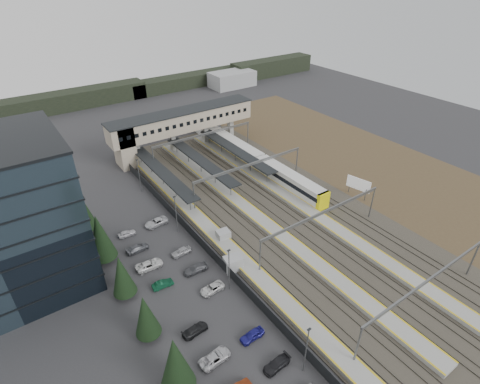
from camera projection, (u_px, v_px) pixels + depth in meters
ground at (242, 244)px, 69.05m from camera, size 220.00×220.00×0.00m
conifer_row at (131, 289)px, 53.11m from camera, size 4.42×49.82×9.50m
car_park at (194, 296)px, 57.49m from camera, size 10.76×44.74×1.29m
lampposts at (199, 237)px, 63.74m from camera, size 0.50×53.25×8.07m
fence at (197, 238)px, 68.84m from camera, size 0.08×90.00×2.00m
relay_cabin_near at (233, 263)px, 62.76m from camera, size 3.33×2.65×2.52m
relay_cabin_far at (223, 236)px, 69.26m from camera, size 2.58×2.23×2.19m
rail_corridor at (265, 213)px, 76.92m from camera, size 34.00×90.00×0.92m
canopies at (201, 160)px, 89.18m from camera, size 23.10×30.00×3.28m
footbridge at (174, 125)px, 97.86m from camera, size 40.40×6.40×11.20m
gantries at (283, 190)px, 73.81m from camera, size 28.40×62.28×7.17m
train at (236, 148)px, 99.10m from camera, size 3.08×64.33×3.87m
billboard at (358, 185)px, 81.34m from camera, size 1.46×5.31×4.52m
scrub_east at (376, 167)px, 94.39m from camera, size 34.00×120.00×0.06m
treeline_far at (154, 88)px, 143.33m from camera, size 170.00×19.00×7.00m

